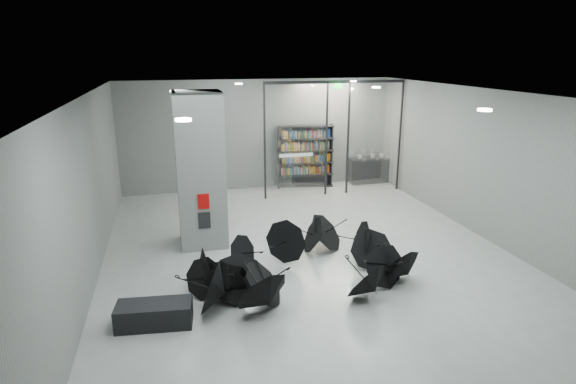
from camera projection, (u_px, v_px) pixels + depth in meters
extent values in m
plane|color=gray|center=(315.00, 264.00, 11.45)|extent=(14.00, 14.00, 0.00)
cube|color=slate|center=(318.00, 96.00, 10.32)|extent=(10.00, 14.00, 0.02)
cube|color=#5D5F5D|center=(259.00, 135.00, 17.39)|extent=(10.00, 0.02, 4.00)
cube|color=#5D5F5D|center=(545.00, 379.00, 4.37)|extent=(10.00, 0.02, 4.00)
cube|color=#5D5F5D|center=(84.00, 200.00, 9.71)|extent=(0.02, 14.00, 4.00)
cube|color=#5D5F5D|center=(504.00, 171.00, 12.06)|extent=(0.02, 14.00, 4.00)
cube|color=slate|center=(200.00, 170.00, 12.15)|extent=(1.20, 1.20, 4.00)
cube|color=#A50A07|center=(203.00, 201.00, 11.76)|extent=(0.28, 0.04, 0.38)
cube|color=black|center=(204.00, 220.00, 11.90)|extent=(0.30, 0.03, 0.42)
cube|color=#0CE533|center=(338.00, 86.00, 15.86)|extent=(0.30, 0.06, 0.15)
cube|color=silver|center=(296.00, 141.00, 16.23)|extent=(2.20, 0.02, 3.95)
cube|color=silver|center=(374.00, 137.00, 16.91)|extent=(2.00, 0.02, 3.95)
cube|color=black|center=(265.00, 142.00, 15.97)|extent=(0.06, 0.06, 4.00)
cube|color=black|center=(327.00, 139.00, 16.49)|extent=(0.06, 0.06, 4.00)
cube|color=black|center=(348.00, 138.00, 16.68)|extent=(0.06, 0.06, 4.00)
cube|color=black|center=(400.00, 136.00, 17.15)|extent=(0.06, 0.06, 4.00)
cube|color=black|center=(336.00, 82.00, 16.01)|extent=(5.00, 0.08, 0.10)
cube|color=black|center=(154.00, 314.00, 8.81)|extent=(1.44, 0.74, 0.44)
cube|color=black|center=(369.00, 170.00, 18.53)|extent=(1.63, 0.68, 0.97)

